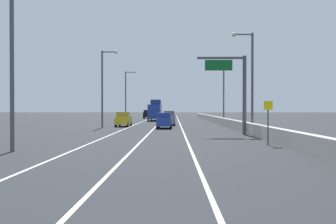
# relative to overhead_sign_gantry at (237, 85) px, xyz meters

# --- Properties ---
(ground_plane) EXTENTS (320.00, 320.00, 0.00)m
(ground_plane) POSITION_rel_overhead_sign_gantry_xyz_m (-6.46, 35.25, -4.73)
(ground_plane) COLOR #26282B
(lane_stripe_left) EXTENTS (0.16, 130.00, 0.00)m
(lane_stripe_left) POSITION_rel_overhead_sign_gantry_xyz_m (-11.96, 26.25, -4.73)
(lane_stripe_left) COLOR silver
(lane_stripe_left) RESTS_ON ground_plane
(lane_stripe_center) EXTENTS (0.16, 130.00, 0.00)m
(lane_stripe_center) POSITION_rel_overhead_sign_gantry_xyz_m (-8.46, 26.25, -4.73)
(lane_stripe_center) COLOR silver
(lane_stripe_center) RESTS_ON ground_plane
(lane_stripe_right) EXTENTS (0.16, 130.00, 0.00)m
(lane_stripe_right) POSITION_rel_overhead_sign_gantry_xyz_m (-4.96, 26.25, -4.73)
(lane_stripe_right) COLOR silver
(lane_stripe_right) RESTS_ON ground_plane
(jersey_barrier_right) EXTENTS (0.60, 120.00, 1.10)m
(jersey_barrier_right) POSITION_rel_overhead_sign_gantry_xyz_m (1.34, 11.25, -4.18)
(jersey_barrier_right) COLOR #B2ADA3
(jersey_barrier_right) RESTS_ON ground_plane
(overhead_sign_gantry) EXTENTS (4.68, 0.36, 7.50)m
(overhead_sign_gantry) POSITION_rel_overhead_sign_gantry_xyz_m (0.00, 0.00, 0.00)
(overhead_sign_gantry) COLOR #47474C
(overhead_sign_gantry) RESTS_ON ground_plane
(speed_advisory_sign) EXTENTS (0.60, 0.11, 3.00)m
(speed_advisory_sign) POSITION_rel_overhead_sign_gantry_xyz_m (0.44, -9.07, -2.96)
(speed_advisory_sign) COLOR #4C4C51
(speed_advisory_sign) RESTS_ON ground_plane
(lamp_post_right_second) EXTENTS (2.14, 0.44, 10.03)m
(lamp_post_right_second) POSITION_rel_overhead_sign_gantry_xyz_m (1.53, 1.34, 1.04)
(lamp_post_right_second) COLOR #4C4C51
(lamp_post_right_second) RESTS_ON ground_plane
(lamp_post_right_third) EXTENTS (2.14, 0.44, 10.03)m
(lamp_post_right_third) POSITION_rel_overhead_sign_gantry_xyz_m (1.71, 21.58, 1.04)
(lamp_post_right_third) COLOR #4C4C51
(lamp_post_right_third) RESTS_ON ground_plane
(lamp_post_left_near) EXTENTS (2.14, 0.44, 10.03)m
(lamp_post_left_near) POSITION_rel_overhead_sign_gantry_xyz_m (-15.04, -12.89, 1.04)
(lamp_post_left_near) COLOR #4C4C51
(lamp_post_left_near) RESTS_ON ground_plane
(lamp_post_left_mid) EXTENTS (2.14, 0.44, 10.03)m
(lamp_post_left_mid) POSITION_rel_overhead_sign_gantry_xyz_m (-15.00, 11.39, 1.04)
(lamp_post_left_mid) COLOR #4C4C51
(lamp_post_left_mid) RESTS_ON ground_plane
(lamp_post_left_far) EXTENTS (2.14, 0.44, 10.03)m
(lamp_post_left_far) POSITION_rel_overhead_sign_gantry_xyz_m (-15.41, 35.67, 1.04)
(lamp_post_left_far) COLOR #4C4C51
(lamp_post_left_far) RESTS_ON ground_plane
(car_black_0) EXTENTS (1.98, 4.64, 2.15)m
(car_black_0) POSITION_rel_overhead_sign_gantry_xyz_m (-12.72, 53.93, -3.66)
(car_black_0) COLOR black
(car_black_0) RESTS_ON ground_plane
(car_white_1) EXTENTS (1.83, 4.45, 1.90)m
(car_white_1) POSITION_rel_overhead_sign_gantry_xyz_m (-6.79, 55.53, -3.78)
(car_white_1) COLOR white
(car_white_1) RESTS_ON ground_plane
(car_gray_2) EXTENTS (1.89, 4.31, 2.14)m
(car_gray_2) POSITION_rel_overhead_sign_gantry_xyz_m (-6.68, 18.02, -3.66)
(car_gray_2) COLOR slate
(car_gray_2) RESTS_ON ground_plane
(car_yellow_3) EXTENTS (1.87, 4.08, 2.02)m
(car_yellow_3) POSITION_rel_overhead_sign_gantry_xyz_m (-12.96, 14.49, -3.73)
(car_yellow_3) COLOR gold
(car_yellow_3) RESTS_ON ground_plane
(car_blue_4) EXTENTS (1.90, 4.55, 1.95)m
(car_blue_4) POSITION_rel_overhead_sign_gantry_xyz_m (-7.15, 10.17, -3.75)
(car_blue_4) COLOR #1E389E
(car_blue_4) RESTS_ON ground_plane
(box_truck) EXTENTS (2.51, 9.47, 4.36)m
(box_truck) POSITION_rel_overhead_sign_gantry_xyz_m (-9.76, 37.12, -2.73)
(box_truck) COLOR navy
(box_truck) RESTS_ON ground_plane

